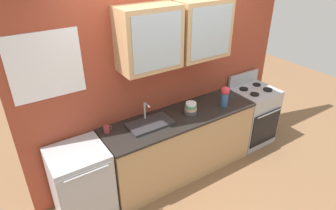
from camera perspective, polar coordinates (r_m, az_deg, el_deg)
ground_plane at (r=4.22m, az=2.28°, el=-12.53°), size 10.00×10.00×0.00m
back_wall_unit at (r=3.65m, az=-0.06°, el=7.86°), size 3.70×0.47×2.67m
counter at (r=3.94m, az=2.40°, el=-7.65°), size 2.06×0.61×0.89m
stove_range at (r=4.74m, az=15.91°, el=-1.92°), size 0.62×0.60×1.07m
sink_faucet at (r=3.51m, az=-3.50°, el=-3.57°), size 0.54×0.31×0.25m
bowl_stack at (r=3.72m, az=4.44°, el=-0.63°), size 0.16×0.16×0.15m
vase at (r=3.92m, az=10.96°, el=1.81°), size 0.11×0.11×0.28m
cup_near_sink at (r=3.42m, az=-11.77°, el=-4.59°), size 0.10×0.07×0.09m
dishwasher at (r=3.50m, az=-16.35°, el=-14.57°), size 0.60×0.60×0.89m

